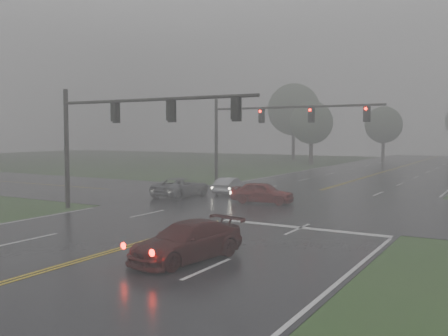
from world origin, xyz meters
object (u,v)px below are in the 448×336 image
Objects in this scene: sedan_maroon at (187,260)px; signal_gantry_near at (117,124)px; sedan_red at (263,203)px; sedan_silver at (230,194)px; car_grey at (181,197)px; signal_gantry_far at (264,123)px.

signal_gantry_near is at bearing 156.00° from sedan_maroon.
signal_gantry_near reaches higher than sedan_maroon.
signal_gantry_near reaches higher than sedan_red.
car_grey is at bearing 48.10° from sedan_silver.
signal_gantry_near is 17.47m from signal_gantry_far.
sedan_red is 10.68m from signal_gantry_near.
car_grey reaches higher than sedan_silver.
sedan_red is 0.27× the size of signal_gantry_far.
signal_gantry_far is (1.82, 9.66, 5.39)m from car_grey.
sedan_red is 1.10× the size of sedan_silver.
sedan_silver is 3.87m from car_grey.
sedan_maroon is at bearing -70.28° from signal_gantry_far.
signal_gantry_near is (-5.38, -7.72, 5.05)m from sedan_red.
sedan_silver is 8.40m from signal_gantry_far.
sedan_maroon is at bearing 106.89° from sedan_silver.
sedan_red is at bearing -64.47° from signal_gantry_far.
sedan_red reaches higher than sedan_maroon.
sedan_silver is at bearing 45.42° from sedan_red.
car_grey is at bearing 82.02° from sedan_red.
car_grey is (-2.14, -3.22, 0.00)m from sedan_silver.
signal_gantry_near is at bearing 137.78° from sedan_red.
car_grey is (-6.47, 0.07, 0.00)m from sedan_red.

